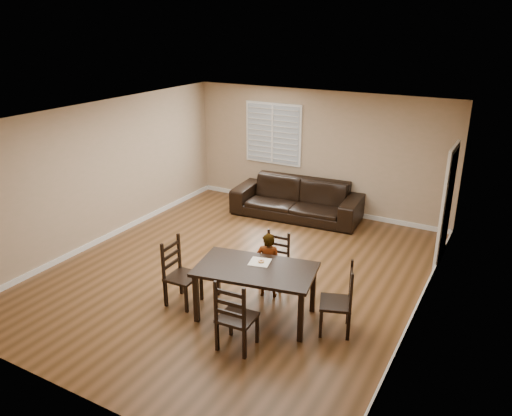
{
  "coord_description": "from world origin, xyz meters",
  "views": [
    {
      "loc": [
        4.0,
        -6.57,
        4.1
      ],
      "look_at": [
        0.05,
        0.58,
        1.0
      ],
      "focal_mm": 35.0,
      "sensor_mm": 36.0,
      "label": 1
    }
  ],
  "objects_px": {
    "donut": "(261,261)",
    "chair_right": "(345,302)",
    "child": "(268,265)",
    "sofa": "(297,199)",
    "chair_far": "(233,321)",
    "chair_left": "(176,274)",
    "chair_near": "(277,260)",
    "dining_table": "(256,273)"
  },
  "relations": [
    {
      "from": "donut",
      "to": "chair_right",
      "type": "bearing_deg",
      "value": 2.95
    },
    {
      "from": "child",
      "to": "sofa",
      "type": "distance_m",
      "value": 3.47
    },
    {
      "from": "chair_far",
      "to": "donut",
      "type": "height_order",
      "value": "chair_far"
    },
    {
      "from": "chair_far",
      "to": "chair_right",
      "type": "xyz_separation_m",
      "value": [
        1.11,
        1.14,
        -0.01
      ]
    },
    {
      "from": "donut",
      "to": "sofa",
      "type": "bearing_deg",
      "value": 106.83
    },
    {
      "from": "chair_left",
      "to": "child",
      "type": "relative_size",
      "value": 0.97
    },
    {
      "from": "chair_far",
      "to": "chair_right",
      "type": "distance_m",
      "value": 1.59
    },
    {
      "from": "chair_near",
      "to": "dining_table",
      "type": "bearing_deg",
      "value": -83.57
    },
    {
      "from": "chair_left",
      "to": "chair_far",
      "type": "bearing_deg",
      "value": -116.84
    },
    {
      "from": "child",
      "to": "donut",
      "type": "relative_size",
      "value": 11.69
    },
    {
      "from": "chair_right",
      "to": "dining_table",
      "type": "bearing_deg",
      "value": -97.86
    },
    {
      "from": "dining_table",
      "to": "chair_near",
      "type": "bearing_deg",
      "value": 89.26
    },
    {
      "from": "child",
      "to": "sofa",
      "type": "height_order",
      "value": "child"
    },
    {
      "from": "dining_table",
      "to": "chair_right",
      "type": "distance_m",
      "value": 1.3
    },
    {
      "from": "child",
      "to": "chair_near",
      "type": "bearing_deg",
      "value": -100.48
    },
    {
      "from": "chair_near",
      "to": "chair_left",
      "type": "distance_m",
      "value": 1.66
    },
    {
      "from": "dining_table",
      "to": "chair_near",
      "type": "xyz_separation_m",
      "value": [
        -0.18,
        1.04,
        -0.29
      ]
    },
    {
      "from": "donut",
      "to": "chair_near",
      "type": "bearing_deg",
      "value": 101.17
    },
    {
      "from": "chair_near",
      "to": "chair_far",
      "type": "height_order",
      "value": "chair_far"
    },
    {
      "from": "dining_table",
      "to": "chair_near",
      "type": "height_order",
      "value": "chair_near"
    },
    {
      "from": "chair_right",
      "to": "donut",
      "type": "bearing_deg",
      "value": -106.43
    },
    {
      "from": "dining_table",
      "to": "donut",
      "type": "height_order",
      "value": "donut"
    },
    {
      "from": "chair_right",
      "to": "chair_far",
      "type": "bearing_deg",
      "value": -63.58
    },
    {
      "from": "chair_far",
      "to": "child",
      "type": "height_order",
      "value": "child"
    },
    {
      "from": "chair_near",
      "to": "chair_far",
      "type": "xyz_separation_m",
      "value": [
        0.33,
        -1.92,
        0.06
      ]
    },
    {
      "from": "dining_table",
      "to": "chair_far",
      "type": "height_order",
      "value": "chair_far"
    },
    {
      "from": "chair_left",
      "to": "chair_near",
      "type": "bearing_deg",
      "value": -42.44
    },
    {
      "from": "dining_table",
      "to": "sofa",
      "type": "xyz_separation_m",
      "value": [
        -1.14,
        3.91,
        -0.3
      ]
    },
    {
      "from": "child",
      "to": "chair_left",
      "type": "bearing_deg",
      "value": 16.01
    },
    {
      "from": "chair_near",
      "to": "child",
      "type": "height_order",
      "value": "child"
    },
    {
      "from": "chair_left",
      "to": "child",
      "type": "xyz_separation_m",
      "value": [
        1.15,
        0.82,
        0.06
      ]
    },
    {
      "from": "donut",
      "to": "sofa",
      "type": "distance_m",
      "value": 3.91
    },
    {
      "from": "chair_near",
      "to": "donut",
      "type": "xyz_separation_m",
      "value": [
        0.17,
        -0.85,
        0.4
      ]
    },
    {
      "from": "chair_left",
      "to": "donut",
      "type": "height_order",
      "value": "chair_left"
    },
    {
      "from": "chair_near",
      "to": "sofa",
      "type": "distance_m",
      "value": 3.02
    },
    {
      "from": "child",
      "to": "chair_right",
      "type": "bearing_deg",
      "value": 146.45
    },
    {
      "from": "dining_table",
      "to": "chair_left",
      "type": "height_order",
      "value": "chair_left"
    },
    {
      "from": "sofa",
      "to": "dining_table",
      "type": "bearing_deg",
      "value": -78.19
    },
    {
      "from": "sofa",
      "to": "chair_far",
      "type": "bearing_deg",
      "value": -79.38
    },
    {
      "from": "chair_right",
      "to": "donut",
      "type": "xyz_separation_m",
      "value": [
        -1.27,
        -0.07,
        0.35
      ]
    },
    {
      "from": "chair_far",
      "to": "donut",
      "type": "xyz_separation_m",
      "value": [
        -0.16,
        1.07,
        0.34
      ]
    },
    {
      "from": "chair_near",
      "to": "sofa",
      "type": "relative_size",
      "value": 0.32
    }
  ]
}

